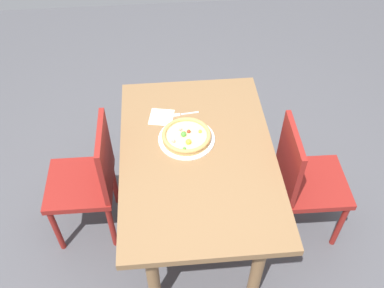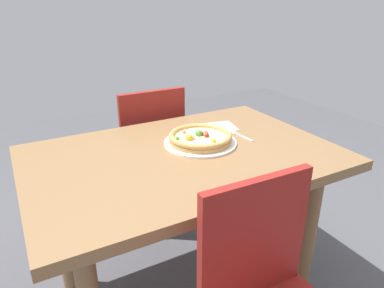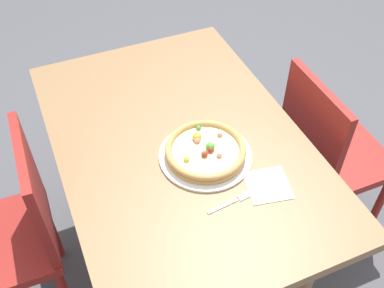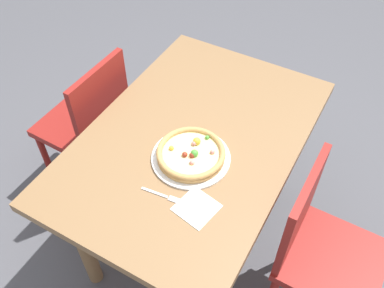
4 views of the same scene
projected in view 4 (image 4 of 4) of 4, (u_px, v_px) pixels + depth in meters
The scene contains 8 objects.
ground_plane at pixel (193, 227), 2.34m from camera, with size 6.00×6.00×0.00m, color #4C4C51.
dining_table at pixel (193, 152), 1.87m from camera, with size 1.28×0.86×0.74m.
chair_near at pixel (90, 122), 2.21m from camera, with size 0.41×0.41×0.87m.
chair_far at pixel (319, 248), 1.73m from camera, with size 0.40×0.40×0.87m.
plate at pixel (191, 158), 1.71m from camera, with size 0.32×0.32×0.01m, color white.
pizza at pixel (191, 154), 1.69m from camera, with size 0.28×0.28×0.05m.
fork at pixel (165, 196), 1.58m from camera, with size 0.03×0.17×0.00m.
napkin at pixel (197, 208), 1.55m from camera, with size 0.14×0.14×0.00m, color white.
Camera 4 is at (1.07, 0.60, 2.05)m, focal length 39.31 mm.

